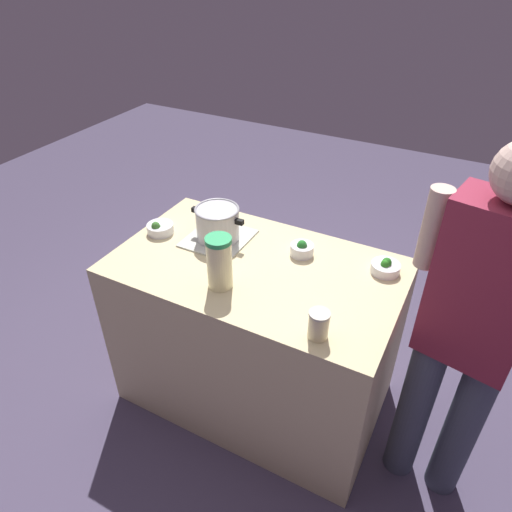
{
  "coord_description": "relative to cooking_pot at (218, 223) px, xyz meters",
  "views": [
    {
      "loc": [
        0.8,
        -1.52,
        2.14
      ],
      "look_at": [
        0.0,
        0.0,
        0.94
      ],
      "focal_mm": 32.51,
      "sensor_mm": 36.0,
      "label": 1
    }
  ],
  "objects": [
    {
      "name": "broccoli_bowl_front",
      "position": [
        0.42,
        0.07,
        -0.06
      ],
      "size": [
        0.11,
        0.11,
        0.08
      ],
      "color": "silver",
      "rests_on": "counter_slab"
    },
    {
      "name": "ground_plane",
      "position": [
        0.27,
        -0.11,
        -0.98
      ],
      "size": [
        8.0,
        8.0,
        0.0
      ],
      "primitive_type": "plane",
      "color": "#494059"
    },
    {
      "name": "counter_slab",
      "position": [
        0.27,
        -0.11,
        -0.54
      ],
      "size": [
        1.33,
        0.78,
        0.89
      ],
      "primitive_type": "cube",
      "color": "#CDBF8C",
      "rests_on": "ground_plane"
    },
    {
      "name": "lemonade_pitcher",
      "position": [
        0.2,
        -0.31,
        0.03
      ],
      "size": [
        0.11,
        0.11,
        0.24
      ],
      "color": "beige",
      "rests_on": "counter_slab"
    },
    {
      "name": "broccoli_bowl_center",
      "position": [
        0.8,
        0.12,
        -0.07
      ],
      "size": [
        0.13,
        0.13,
        0.07
      ],
      "color": "silver",
      "rests_on": "counter_slab"
    },
    {
      "name": "mason_jar",
      "position": [
        0.69,
        -0.4,
        -0.03
      ],
      "size": [
        0.08,
        0.08,
        0.12
      ],
      "color": "beige",
      "rests_on": "counter_slab"
    },
    {
      "name": "broccoli_bowl_back",
      "position": [
        -0.29,
        -0.09,
        -0.07
      ],
      "size": [
        0.13,
        0.13,
        0.07
      ],
      "color": "silver",
      "rests_on": "counter_slab"
    },
    {
      "name": "person_cook",
      "position": [
        1.19,
        -0.16,
        -0.06
      ],
      "size": [
        0.5,
        0.26,
        1.67
      ],
      "color": "#444B5B",
      "rests_on": "ground_plane"
    },
    {
      "name": "dish_cloth",
      "position": [
        0.0,
        0.0,
        -0.09
      ],
      "size": [
        0.29,
        0.31,
        0.01
      ],
      "primitive_type": "cube",
      "color": "beige",
      "rests_on": "counter_slab"
    },
    {
      "name": "cooking_pot",
      "position": [
        0.0,
        0.0,
        0.0
      ],
      "size": [
        0.29,
        0.22,
        0.17
      ],
      "color": "#B7B7BC",
      "rests_on": "dish_cloth"
    }
  ]
}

